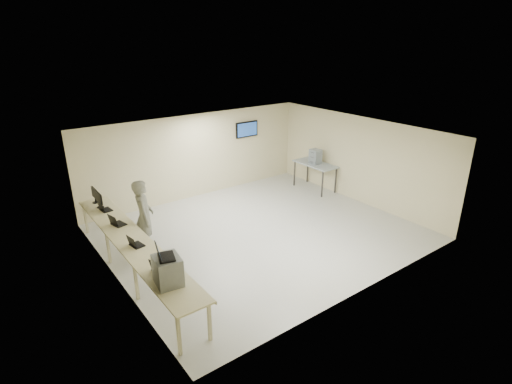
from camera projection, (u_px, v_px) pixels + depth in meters
room at (260, 184)px, 10.75m from camera, size 8.01×7.01×2.81m
workbench at (133, 243)px, 8.91m from camera, size 0.76×6.00×0.90m
equipment_box at (168, 271)px, 7.25m from camera, size 0.52×0.57×0.54m
laptop_on_box at (163, 255)px, 7.09m from camera, size 0.42×0.45×0.30m
laptop_0 at (158, 269)px, 7.67m from camera, size 0.33×0.36×0.25m
laptop_1 at (135, 243)px, 8.61m from camera, size 0.31×0.35×0.25m
laptop_2 at (116, 222)px, 9.57m from camera, size 0.36×0.40×0.28m
laptop_3 at (104, 208)px, 10.35m from camera, size 0.31×0.36×0.26m
monitor_near at (99, 199)px, 10.49m from camera, size 0.19×0.42×0.41m
monitor_far at (95, 194)px, 10.80m from camera, size 0.19×0.42×0.42m
soldier at (144, 217)px, 9.84m from camera, size 0.67×0.82×1.94m
side_table at (315, 165)px, 14.03m from camera, size 0.75×1.61×0.96m
storage_bins at (315, 157)px, 13.90m from camera, size 0.32×0.36×0.51m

